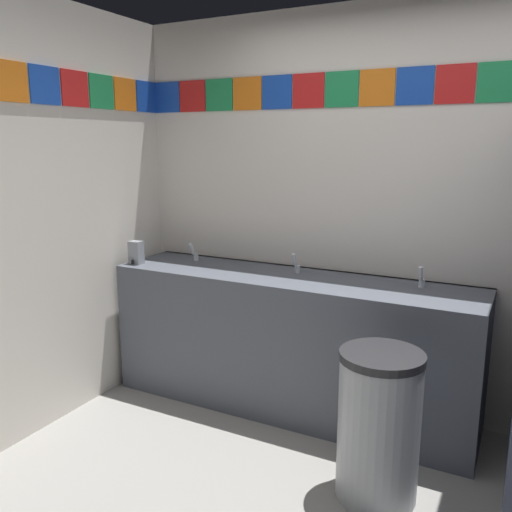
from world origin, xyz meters
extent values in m
cube|color=silver|center=(0.00, 1.52, 1.28)|extent=(3.99, 0.08, 2.56)
cube|color=#1947B7|center=(-1.88, 1.47, 2.05)|extent=(0.21, 0.01, 0.21)
cube|color=red|center=(-1.66, 1.47, 2.05)|extent=(0.21, 0.01, 0.21)
cube|color=#1E8C4C|center=(-1.44, 1.47, 2.05)|extent=(0.21, 0.01, 0.21)
cube|color=orange|center=(-1.22, 1.47, 2.05)|extent=(0.21, 0.01, 0.21)
cube|color=#1947B7|center=(-1.00, 1.47, 2.05)|extent=(0.21, 0.01, 0.21)
cube|color=red|center=(-0.78, 1.47, 2.05)|extent=(0.21, 0.01, 0.21)
cube|color=#1E8C4C|center=(-0.55, 1.47, 2.05)|extent=(0.21, 0.01, 0.21)
cube|color=orange|center=(-0.33, 1.47, 2.05)|extent=(0.21, 0.01, 0.21)
cube|color=#1947B7|center=(-0.11, 1.47, 2.05)|extent=(0.21, 0.01, 0.21)
cube|color=red|center=(0.11, 1.47, 2.05)|extent=(0.21, 0.01, 0.21)
cube|color=#1E8C4C|center=(0.33, 1.47, 2.05)|extent=(0.21, 0.01, 0.21)
cube|color=orange|center=(-1.99, 0.23, 2.05)|extent=(0.01, 0.21, 0.21)
cube|color=#1947B7|center=(-1.99, 0.46, 2.05)|extent=(0.01, 0.21, 0.21)
cube|color=red|center=(-1.99, 0.68, 2.05)|extent=(0.01, 0.21, 0.21)
cube|color=#1E8C4C|center=(-1.99, 0.91, 2.05)|extent=(0.01, 0.21, 0.21)
cube|color=orange|center=(-1.99, 1.14, 2.05)|extent=(0.01, 0.21, 0.21)
cube|color=#1947B7|center=(-1.99, 1.37, 2.05)|extent=(0.01, 0.21, 0.21)
cube|color=#4C515B|center=(-0.76, 1.19, 0.45)|extent=(2.37, 0.57, 0.90)
cube|color=#4C515B|center=(-0.76, 1.46, 0.86)|extent=(2.37, 0.03, 0.08)
cylinder|color=silver|center=(-1.55, 1.16, 0.84)|extent=(0.34, 0.34, 0.10)
cylinder|color=silver|center=(-0.76, 1.16, 0.84)|extent=(0.34, 0.34, 0.10)
cylinder|color=silver|center=(0.03, 1.16, 0.84)|extent=(0.34, 0.34, 0.10)
cylinder|color=silver|center=(-1.55, 1.30, 0.92)|extent=(0.04, 0.04, 0.05)
cylinder|color=silver|center=(-1.55, 1.25, 0.99)|extent=(0.02, 0.06, 0.09)
cylinder|color=silver|center=(-0.76, 1.30, 0.92)|extent=(0.04, 0.04, 0.05)
cylinder|color=silver|center=(-0.76, 1.25, 0.99)|extent=(0.02, 0.06, 0.09)
cylinder|color=silver|center=(0.03, 1.30, 0.92)|extent=(0.04, 0.04, 0.05)
cylinder|color=silver|center=(0.03, 1.25, 0.99)|extent=(0.02, 0.06, 0.09)
cube|color=gray|center=(-1.86, 1.03, 0.98)|extent=(0.09, 0.07, 0.16)
cylinder|color=black|center=(-1.86, 0.98, 0.92)|extent=(0.02, 0.02, 0.03)
cylinder|color=#999EA3|center=(0.00, 0.55, 0.36)|extent=(0.40, 0.40, 0.72)
cylinder|color=#262628|center=(0.00, 0.55, 0.74)|extent=(0.41, 0.41, 0.04)
camera|label=1|loc=(0.56, -1.82, 1.73)|focal=37.41mm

